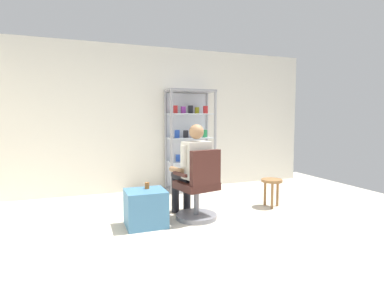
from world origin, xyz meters
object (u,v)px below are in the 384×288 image
Objects in this scene: tea_glass at (147,186)px; wooden_stool at (272,185)px; storage_crate at (146,208)px; office_chair at (199,191)px; display_cabinet_main at (189,139)px; seated_shopkeeper at (192,166)px.

wooden_stool is (1.97, 0.08, -0.16)m from tea_glass.
wooden_stool is (2.00, 0.16, 0.11)m from storage_crate.
tea_glass is at bearing 172.40° from office_chair.
wooden_stool is at bearing 2.36° from tea_glass.
storage_crate is 0.28m from tea_glass.
display_cabinet_main is 1.88m from office_chair.
wooden_stool is (1.32, 0.01, -0.37)m from seated_shopkeeper.
tea_glass is 0.19× the size of wooden_stool.
storage_crate is at bearing -115.22° from tea_glass.
office_chair is 0.74× the size of seated_shopkeeper.
tea_glass is at bearing -177.64° from wooden_stool.
seated_shopkeeper is at bearing 102.99° from office_chair.
storage_crate is at bearing -125.09° from display_cabinet_main.
storage_crate reaches higher than wooden_stool.
seated_shopkeeper reaches higher than tea_glass.
storage_crate is (-1.20, -1.71, -0.74)m from display_cabinet_main.
office_chair is 0.70m from tea_glass.
seated_shopkeeper is 2.99× the size of wooden_stool.
display_cabinet_main is 3.78× the size of storage_crate.
wooden_stool is at bearing 0.56° from seated_shopkeeper.
seated_shopkeeper is at bearing 12.11° from storage_crate.
display_cabinet_main is at bearing 74.39° from office_chair.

